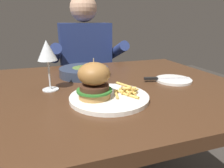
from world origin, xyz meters
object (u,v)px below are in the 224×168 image
table_knife (163,78)px  bread_plate (173,80)px  wine_glass (47,52)px  burger_sandwich (94,80)px  diner_person (86,79)px  soup_bowl (84,71)px  main_plate (109,97)px

table_knife → bread_plate: bearing=-12.3°
wine_glass → bread_plate: size_ratio=1.21×
table_knife → burger_sandwich: bearing=-159.5°
burger_sandwich → table_knife: burger_sandwich is taller
wine_glass → diner_person: diner_person is taller
burger_sandwich → bread_plate: 0.41m
soup_bowl → burger_sandwich: bearing=-94.9°
table_knife → diner_person: (-0.20, 0.74, -0.19)m
bread_plate → table_knife: size_ratio=0.77×
bread_plate → table_knife: table_knife is taller
burger_sandwich → diner_person: 0.92m
burger_sandwich → bread_plate: bearing=16.7°
burger_sandwich → table_knife: 0.37m
main_plate → bread_plate: 0.36m
main_plate → diner_person: (0.09, 0.87, -0.18)m
soup_bowl → wine_glass: bearing=-134.7°
burger_sandwich → wine_glass: 0.23m
table_knife → soup_bowl: bearing=146.9°
wine_glass → diner_person: size_ratio=0.16×
wine_glass → diner_person: 0.82m
main_plate → burger_sandwich: size_ratio=2.07×
wine_glass → main_plate: bearing=-41.5°
bread_plate → wine_glass: bearing=174.7°
main_plate → table_knife: (0.29, 0.13, 0.01)m
table_knife → diner_person: diner_person is taller
burger_sandwich → diner_person: diner_person is taller
wine_glass → bread_plate: wine_glass is taller
wine_glass → soup_bowl: 0.26m
main_plate → wine_glass: bearing=138.5°
main_plate → wine_glass: (-0.19, 0.16, 0.14)m
wine_glass → table_knife: wine_glass is taller
main_plate → diner_person: bearing=84.1°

